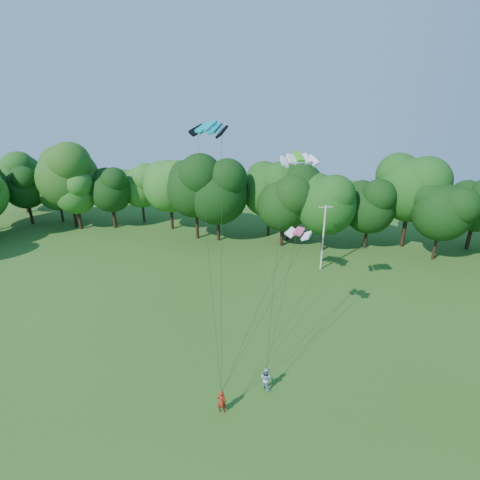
# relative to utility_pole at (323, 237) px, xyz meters

# --- Properties ---
(ground) EXTENTS (160.00, 160.00, 0.00)m
(ground) POSITION_rel_utility_pole_xyz_m (-6.76, -27.41, -4.16)
(ground) COLOR #2A5918
(ground) RESTS_ON ground
(utility_pole) EXTENTS (1.56, 0.60, 8.10)m
(utility_pole) POSITION_rel_utility_pole_xyz_m (0.00, 0.00, 0.00)
(utility_pole) COLOR silver
(utility_pole) RESTS_ON ground
(kite_flyer_left) EXTENTS (0.69, 0.50, 1.75)m
(kite_flyer_left) POSITION_rel_utility_pole_xyz_m (-5.58, -23.97, -3.29)
(kite_flyer_left) COLOR #9E2414
(kite_flyer_left) RESTS_ON ground
(kite_flyer_right) EXTENTS (1.10, 1.02, 1.81)m
(kite_flyer_right) POSITION_rel_utility_pole_xyz_m (-3.05, -21.15, -3.26)
(kite_flyer_right) COLOR #96B9D0
(kite_flyer_right) RESTS_ON ground
(kite_teal) EXTENTS (3.24, 2.29, 0.75)m
(kite_teal) POSITION_rel_utility_pole_xyz_m (-8.96, -14.60, 13.60)
(kite_teal) COLOR #0593A5
(kite_teal) RESTS_ON ground
(kite_green) EXTENTS (3.11, 2.32, 0.65)m
(kite_green) POSITION_rel_utility_pole_xyz_m (-2.30, -13.16, 11.36)
(kite_green) COLOR green
(kite_green) RESTS_ON ground
(kite_pink) EXTENTS (2.15, 1.58, 0.45)m
(kite_pink) POSITION_rel_utility_pole_xyz_m (-1.79, -15.17, 6.02)
(kite_pink) COLOR #E43F70
(kite_pink) RESTS_ON ground
(tree_back_west) EXTENTS (10.22, 10.22, 14.86)m
(tree_back_west) POSITION_rel_utility_pole_xyz_m (-39.01, 6.78, 5.12)
(tree_back_west) COLOR #392117
(tree_back_west) RESTS_ON ground
(tree_back_center) EXTENTS (7.75, 7.75, 11.28)m
(tree_back_center) POSITION_rel_utility_pole_xyz_m (-5.71, 6.55, 2.88)
(tree_back_center) COLOR black
(tree_back_center) RESTS_ON ground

